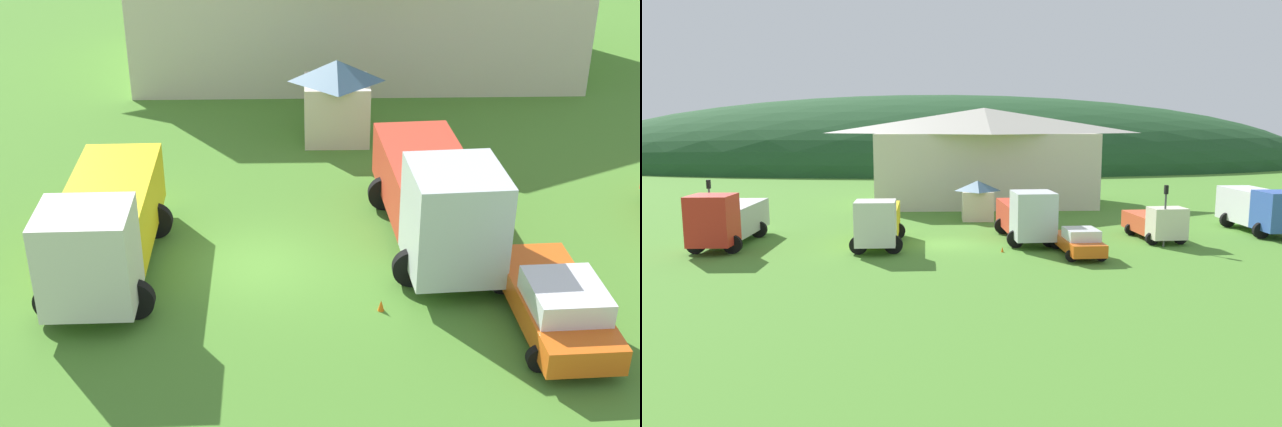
% 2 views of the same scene
% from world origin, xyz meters
% --- Properties ---
extents(ground_plane, '(200.00, 200.00, 0.00)m').
position_xyz_m(ground_plane, '(0.00, 0.00, 0.00)').
color(ground_plane, '#4C842D').
extents(play_shed_cream, '(2.64, 2.52, 3.15)m').
position_xyz_m(play_shed_cream, '(2.73, 9.53, 1.62)').
color(play_shed_cream, beige).
rests_on(play_shed_cream, ground).
extents(flatbed_truck_yellow, '(3.24, 7.28, 3.17)m').
position_xyz_m(flatbed_truck_yellow, '(-4.11, -0.46, 1.61)').
color(flatbed_truck_yellow, silver).
rests_on(flatbed_truck_yellow, ground).
extents(tow_truck_silver, '(3.58, 7.99, 3.48)m').
position_xyz_m(tow_truck_silver, '(5.34, 0.87, 1.72)').
color(tow_truck_silver, silver).
rests_on(tow_truck_silver, ground).
extents(service_pickup_orange, '(2.56, 5.17, 1.66)m').
position_xyz_m(service_pickup_orange, '(7.79, -3.45, 0.83)').
color(service_pickup_orange, orange).
rests_on(service_pickup_orange, ground).
extents(traffic_cone_near_pickup, '(0.36, 0.36, 0.64)m').
position_xyz_m(traffic_cone_near_pickup, '(3.44, -2.43, 0.00)').
color(traffic_cone_near_pickup, orange).
rests_on(traffic_cone_near_pickup, ground).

